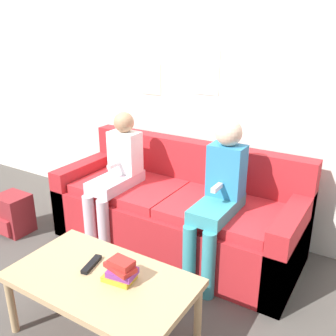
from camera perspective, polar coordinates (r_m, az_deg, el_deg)
ground_plane at (r=2.79m, az=-4.10°, el=-16.05°), size 10.00×10.00×0.00m
wall_back at (r=3.10m, az=6.15°, el=13.76°), size 8.00×0.06×2.60m
couch at (r=2.99m, az=1.36°, el=-6.88°), size 1.93×0.77×0.81m
coffee_table at (r=2.16m, az=-10.13°, el=-16.92°), size 1.01×0.58×0.40m
person_left at (r=2.96m, az=-7.92°, el=-0.83°), size 0.24×0.54×1.06m
person_right at (r=2.53m, az=7.73°, el=-3.82°), size 0.24×0.54×1.11m
tv_remote at (r=2.22m, az=-11.57°, el=-14.17°), size 0.08×0.17×0.02m
book_stack at (r=2.06m, az=-7.21°, el=-15.27°), size 0.19×0.14×0.13m
backpack at (r=3.49m, az=-22.46°, el=-6.49°), size 0.27×0.26×0.34m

